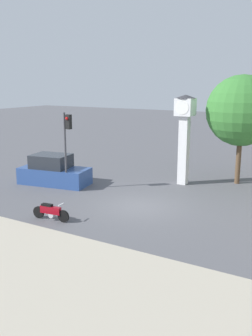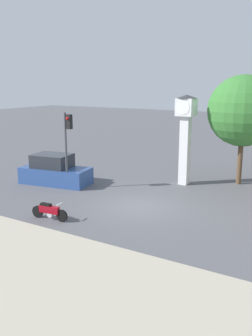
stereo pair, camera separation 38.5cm
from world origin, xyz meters
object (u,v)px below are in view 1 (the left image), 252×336
Objects in this scene: traffic_light at (67,138)px; parked_car at (54,172)px; motorcycle at (51,212)px; clock_tower at (185,126)px; street_tree at (242,111)px.

traffic_light reaches higher than parked_car.
motorcycle is at bearing -60.67° from traffic_light.
clock_tower is 1.21× the size of traffic_light.
motorcycle is 0.35× the size of clock_tower.
motorcycle is 0.42× the size of parked_car.
parked_car is at bearing -149.55° from clock_tower.
traffic_light is (-5.17, -4.50, -0.48)m from clock_tower.
street_tree is (2.82, 1.75, 0.89)m from clock_tower.
traffic_light is 0.68× the size of street_tree.
traffic_light is 0.99× the size of parked_car.
clock_tower is (2.80, 8.71, 3.09)m from motorcycle.
parked_car is (-1.55, 0.55, -2.26)m from traffic_light.
traffic_light is 10.23m from street_tree.
clock_tower is at bearing 20.79° from parked_car.
clock_tower reaches higher than motorcycle.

